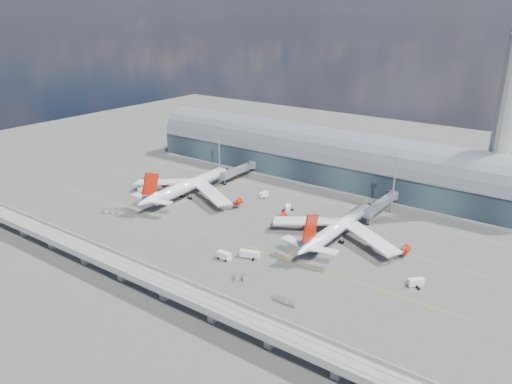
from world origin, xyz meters
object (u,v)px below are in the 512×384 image
Objects in this scene: service_truck_4 at (264,195)px; cargo_train_1 at (285,301)px; control_tower at (509,96)px; cargo_train_0 at (112,211)px; airliner_right at (338,228)px; floodlight_mast_left at (219,149)px; service_truck_3 at (416,282)px; floodlight_mast_right at (394,184)px; cargo_train_2 at (240,277)px; service_truck_2 at (250,254)px; service_truck_5 at (288,208)px; service_truck_0 at (143,188)px; airliner_left at (187,186)px; service_truck_1 at (224,256)px.

service_truck_4 is 92.43m from cargo_train_1.
control_tower is 176.60m from cargo_train_0.
cargo_train_1 is (8.02, -50.20, -4.13)m from airliner_right.
floodlight_mast_left reaches higher than cargo_train_0.
floodlight_mast_left is 142.58m from service_truck_3.
control_tower reaches higher than floodlight_mast_right.
service_truck_2 is at bearing 57.22° from cargo_train_2.
floodlight_mast_right reaches higher than cargo_train_1.
control_tower is 103.83m from service_truck_5.
cargo_train_1 is (26.73, -17.64, -0.63)m from service_truck_2.
cargo_train_1 is 1.70× the size of cargo_train_2.
airliner_right is at bearing -121.62° from control_tower.
control_tower is 97.75m from service_truck_3.
cargo_train_2 is (92.82, -40.42, -0.46)m from service_truck_0.
service_truck_3 is at bearing -54.55° from cargo_train_0.
airliner_right is 7.12× the size of cargo_train_0.
control_tower reaches higher than airliner_left.
service_truck_1 is at bearing 72.17° from cargo_train_1.
floodlight_mast_left is 48.96m from service_truck_0.
service_truck_5 is at bearing 156.95° from airliner_right.
cargo_train_0 reaches higher than cargo_train_2.
airliner_right is 34.62m from service_truck_5.
control_tower is 19.92× the size of service_truck_1.
service_truck_4 is at bearing -153.44° from control_tower.
service_truck_5 is at bearing -2.06° from service_truck_2.
airliner_right is 54.97m from service_truck_4.
service_truck_4 is at bearing -159.82° from service_truck_3.
service_truck_5 is (-6.31, 52.62, -0.17)m from service_truck_1.
service_truck_2 is (-25.15, -71.85, -12.25)m from floodlight_mast_right.
floodlight_mast_left is 119.83m from cargo_train_2.
airliner_right is at bearing 17.69° from cargo_train_2.
service_truck_3 is at bearing -91.70° from service_truck_2.
cargo_train_1 is at bearing -105.88° from control_tower.
airliner_right is 11.49× the size of cargo_train_2.
airliner_right is 12.15× the size of service_truck_4.
floodlight_mast_right reaches higher than service_truck_5.
airliner_left is 7.31× the size of cargo_train_1.
floodlight_mast_left is 2.94× the size of cargo_train_1.
service_truck_0 is 1.15× the size of service_truck_5.
service_truck_2 is (-18.71, -32.55, -3.50)m from airliner_right.
service_truck_0 reaches higher than cargo_train_2.
control_tower reaches higher than cargo_train_2.
service_truck_4 is at bearing 126.73° from service_truck_5.
cargo_train_1 is (-33.42, -117.50, -50.88)m from control_tower.
service_truck_5 is at bearing 12.88° from airliner_left.
floodlight_mast_right is 89.32m from cargo_train_2.
floodlight_mast_left is (-135.00, -28.00, -38.00)m from control_tower.
cargo_train_2 is at bearing -32.55° from service_truck_0.
airliner_left reaches higher than cargo_train_0.
control_tower is 1.61× the size of airliner_left.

